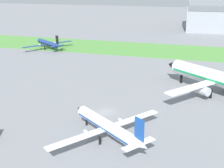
% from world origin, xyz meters
% --- Properties ---
extents(ground_plane, '(600.00, 600.00, 0.00)m').
position_xyz_m(ground_plane, '(0.00, 0.00, 0.00)').
color(ground_plane, gray).
extents(grass_taxiway_strip, '(360.00, 28.00, 0.08)m').
position_xyz_m(grass_taxiway_strip, '(0.00, 67.39, 0.04)').
color(grass_taxiway_strip, '#549342').
rests_on(grass_taxiway_strip, ground_plane).
extents(airplane_taxiing_turboprop, '(17.58, 19.98, 6.98)m').
position_xyz_m(airplane_taxiing_turboprop, '(-43.68, 56.66, 2.55)').
color(airplane_taxiing_turboprop, navy).
rests_on(airplane_taxiing_turboprop, ground_plane).
extents(airplane_foreground_turboprop, '(18.51, 20.89, 7.45)m').
position_xyz_m(airplane_foreground_turboprop, '(3.92, -11.64, 2.73)').
color(airplane_foreground_turboprop, white).
rests_on(airplane_foreground_turboprop, ground_plane).
extents(airplane_midfield_jet, '(29.18, 28.67, 12.24)m').
position_xyz_m(airplane_midfield_jet, '(23.86, 18.68, 4.41)').
color(airplane_midfield_jet, white).
rests_on(airplane_midfield_jet, ground_plane).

